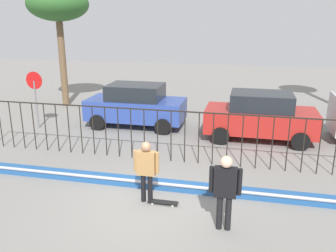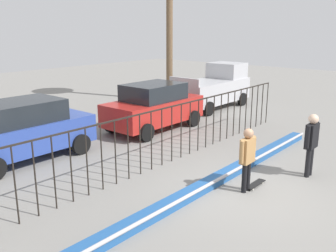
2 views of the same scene
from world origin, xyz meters
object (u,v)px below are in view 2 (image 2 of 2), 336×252
(skateboard, at_px, (255,184))
(parked_car_blue, at_px, (23,130))
(camera_operator, at_px, (311,139))
(parked_car_red, at_px, (154,106))
(pickup_truck, at_px, (214,88))
(skateboarder, at_px, (247,154))

(skateboard, relative_size, parked_car_blue, 0.19)
(camera_operator, height_order, parked_car_red, parked_car_red)
(skateboard, height_order, pickup_truck, pickup_truck)
(skateboarder, xyz_separation_m, parked_car_blue, (-2.40, 6.59, -0.03))
(skateboard, xyz_separation_m, parked_car_blue, (-2.85, 6.64, 0.91))
(skateboard, xyz_separation_m, parked_car_red, (2.53, 5.96, 0.91))
(parked_car_blue, height_order, pickup_truck, pickup_truck)
(skateboard, bearing_deg, pickup_truck, 56.73)
(skateboard, relative_size, camera_operator, 0.44)
(skateboarder, bearing_deg, parked_car_red, 48.36)
(skateboard, distance_m, parked_car_red, 6.54)
(camera_operator, bearing_deg, parked_car_blue, -41.25)
(skateboarder, relative_size, parked_car_blue, 0.39)
(parked_car_blue, distance_m, pickup_truck, 10.71)
(skateboarder, relative_size, pickup_truck, 0.36)
(parked_car_red, bearing_deg, skateboarder, -114.74)
(skateboard, distance_m, camera_operator, 2.08)
(parked_car_red, relative_size, pickup_truck, 0.91)
(skateboard, xyz_separation_m, camera_operator, (1.62, -0.80, 1.02))
(camera_operator, relative_size, parked_car_red, 0.42)
(skateboarder, distance_m, pickup_truck, 10.58)
(parked_car_blue, xyz_separation_m, pickup_truck, (10.71, -0.05, 0.06))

